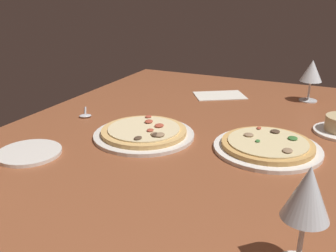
% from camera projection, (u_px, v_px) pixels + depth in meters
% --- Properties ---
extents(dining_table, '(1.50, 1.10, 0.04)m').
position_uv_depth(dining_table, '(192.00, 142.00, 1.09)').
color(dining_table, brown).
rests_on(dining_table, ground).
extents(pizza_main, '(0.29, 0.29, 0.03)m').
position_uv_depth(pizza_main, '(144.00, 133.00, 1.07)').
color(pizza_main, silver).
rests_on(pizza_main, dining_table).
extents(pizza_side, '(0.28, 0.28, 0.03)m').
position_uv_depth(pizza_side, '(267.00, 146.00, 0.98)').
color(pizza_side, white).
rests_on(pizza_side, dining_table).
extents(wine_glass_far, '(0.07, 0.07, 0.17)m').
position_uv_depth(wine_glass_far, '(307.00, 196.00, 0.54)').
color(wine_glass_far, silver).
rests_on(wine_glass_far, dining_table).
extents(wine_glass_near, '(0.08, 0.08, 0.15)m').
position_uv_depth(wine_glass_near, '(312.00, 72.00, 1.37)').
color(wine_glass_near, silver).
rests_on(wine_glass_near, dining_table).
extents(side_plate, '(0.16, 0.16, 0.01)m').
position_uv_depth(side_plate, '(29.00, 153.00, 0.96)').
color(side_plate, silver).
rests_on(side_plate, dining_table).
extents(paper_menu, '(0.21, 0.23, 0.00)m').
position_uv_depth(paper_menu, '(220.00, 95.00, 1.47)').
color(paper_menu, silver).
rests_on(paper_menu, dining_table).
extents(spoon, '(0.10, 0.08, 0.01)m').
position_uv_depth(spoon, '(85.00, 115.00, 1.24)').
color(spoon, silver).
rests_on(spoon, dining_table).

